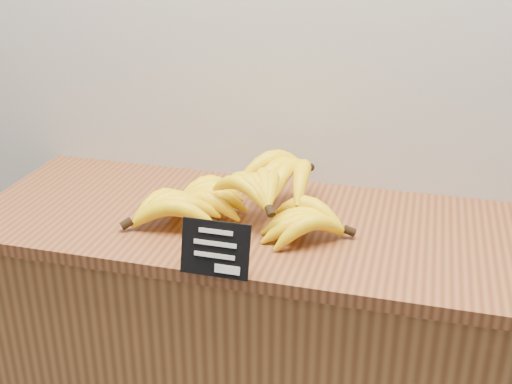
% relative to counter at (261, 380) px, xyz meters
% --- Properties ---
extents(counter, '(1.43, 0.50, 0.90)m').
position_rel_counter_xyz_m(counter, '(0.00, 0.00, 0.00)').
color(counter, '#935D2F').
rests_on(counter, ground).
extents(counter_top, '(1.38, 0.54, 0.03)m').
position_rel_counter_xyz_m(counter_top, '(-0.00, 0.00, 0.47)').
color(counter_top, brown).
rests_on(counter_top, counter).
extents(chalkboard_sign, '(0.14, 0.04, 0.11)m').
position_rel_counter_xyz_m(chalkboard_sign, '(-0.03, -0.26, 0.54)').
color(chalkboard_sign, black).
rests_on(chalkboard_sign, counter_top).
extents(banana_pile, '(0.54, 0.36, 0.13)m').
position_rel_counter_xyz_m(banana_pile, '(-0.04, -0.01, 0.54)').
color(banana_pile, yellow).
rests_on(banana_pile, counter_top).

